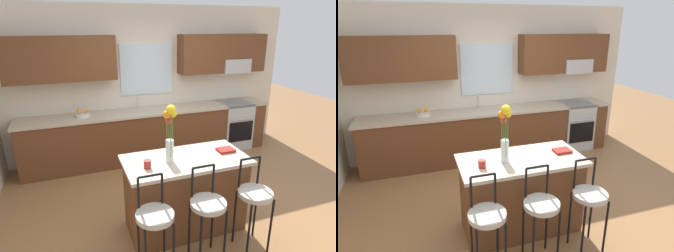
% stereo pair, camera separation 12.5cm
% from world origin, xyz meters
% --- Properties ---
extents(ground_plane, '(14.00, 14.00, 0.00)m').
position_xyz_m(ground_plane, '(0.00, 0.00, 0.00)').
color(ground_plane, olive).
extents(back_wall_assembly, '(5.60, 0.50, 2.70)m').
position_xyz_m(back_wall_assembly, '(0.03, 1.99, 1.51)').
color(back_wall_assembly, beige).
rests_on(back_wall_assembly, ground).
extents(counter_run, '(4.56, 0.64, 0.92)m').
position_xyz_m(counter_run, '(-0.00, 1.70, 0.47)').
color(counter_run, brown).
rests_on(counter_run, ground).
extents(sink_faucet, '(0.02, 0.13, 0.23)m').
position_xyz_m(sink_faucet, '(-0.23, 1.84, 1.06)').
color(sink_faucet, '#B7BABC').
rests_on(sink_faucet, counter_run).
extents(oven_range, '(0.60, 0.64, 0.92)m').
position_xyz_m(oven_range, '(1.69, 1.68, 0.46)').
color(oven_range, '#B7BABC').
rests_on(oven_range, ground).
extents(kitchen_island, '(1.42, 0.71, 0.92)m').
position_xyz_m(kitchen_island, '(-0.22, -0.35, 0.46)').
color(kitchen_island, brown).
rests_on(kitchen_island, ground).
extents(bar_stool_near, '(0.36, 0.36, 1.04)m').
position_xyz_m(bar_stool_near, '(-0.77, -0.92, 0.64)').
color(bar_stool_near, black).
rests_on(bar_stool_near, ground).
extents(bar_stool_middle, '(0.36, 0.36, 1.04)m').
position_xyz_m(bar_stool_middle, '(-0.22, -0.92, 0.64)').
color(bar_stool_middle, black).
rests_on(bar_stool_middle, ground).
extents(bar_stool_far, '(0.36, 0.36, 1.04)m').
position_xyz_m(bar_stool_far, '(0.33, -0.92, 0.64)').
color(bar_stool_far, black).
rests_on(bar_stool_far, ground).
extents(flower_vase, '(0.16, 0.16, 0.66)m').
position_xyz_m(flower_vase, '(-0.42, -0.38, 1.29)').
color(flower_vase, silver).
rests_on(flower_vase, kitchen_island).
extents(mug_ceramic, '(0.08, 0.08, 0.09)m').
position_xyz_m(mug_ceramic, '(-0.69, -0.43, 0.97)').
color(mug_ceramic, '#A52D28').
rests_on(mug_ceramic, kitchen_island).
extents(cookbook, '(0.20, 0.15, 0.03)m').
position_xyz_m(cookbook, '(0.31, -0.33, 0.94)').
color(cookbook, maroon).
rests_on(cookbook, kitchen_island).
extents(fruit_bowl_oranges, '(0.24, 0.24, 0.13)m').
position_xyz_m(fruit_bowl_oranges, '(-1.20, 1.70, 0.96)').
color(fruit_bowl_oranges, silver).
rests_on(fruit_bowl_oranges, counter_run).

